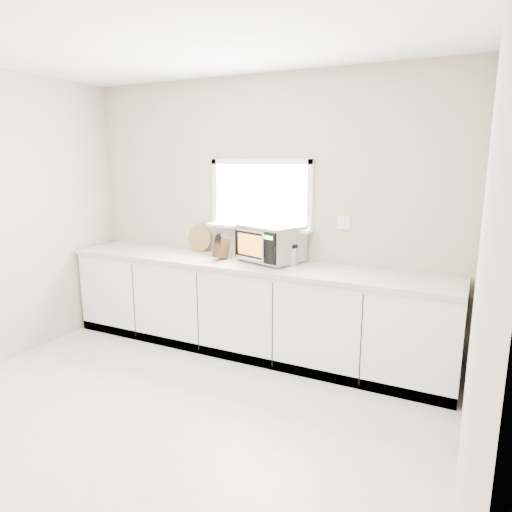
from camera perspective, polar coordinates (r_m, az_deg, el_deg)
The scene contains 8 objects.
ground at distance 3.49m, azimuth -14.87°, elevation -21.47°, with size 4.00×4.00×0.00m, color beige.
back_wall at distance 4.62m, azimuth 0.69°, elevation 5.36°, with size 4.00×0.17×2.70m.
cabinets at distance 4.56m, azimuth -0.97°, elevation -6.63°, with size 3.92×0.60×0.88m, color white.
countertop at distance 4.43m, azimuth -1.05°, elevation -1.03°, with size 3.92×0.64×0.04m, color beige.
microwave at distance 4.42m, azimuth 1.79°, elevation 1.71°, with size 0.67×0.59×0.36m.
knife_block at distance 4.54m, azimuth -4.36°, elevation 1.06°, with size 0.12×0.20×0.28m.
cutting_board at distance 4.96m, azimuth -7.03°, elevation 2.19°, with size 0.28×0.28×0.02m, color olive.
coffee_grinder at distance 4.31m, azimuth 4.49°, elevation 0.21°, with size 0.15×0.15×0.20m.
Camera 1 is at (1.99, -2.14, 1.90)m, focal length 32.00 mm.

